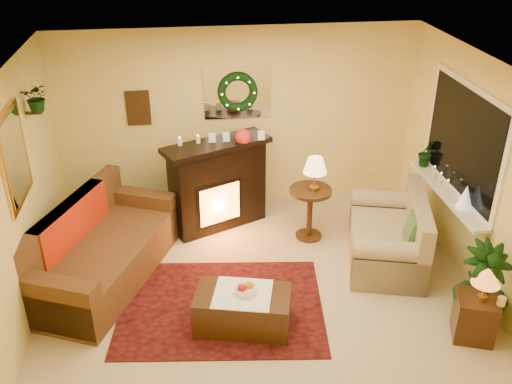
{
  "coord_description": "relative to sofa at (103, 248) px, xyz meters",
  "views": [
    {
      "loc": [
        -0.76,
        -5.25,
        4.12
      ],
      "look_at": [
        0.0,
        0.35,
        1.15
      ],
      "focal_mm": 40.0,
      "sensor_mm": 36.0,
      "label": 1
    }
  ],
  "objects": [
    {
      "name": "wall_back",
      "position": [
        1.78,
        1.69,
        0.87
      ],
      "size": [
        5.0,
        5.0,
        0.0
      ],
      "primitive_type": "plane",
      "color": "#EFD88C",
      "rests_on": "ground"
    },
    {
      "name": "wall_left",
      "position": [
        -0.72,
        -0.56,
        0.87
      ],
      "size": [
        4.5,
        4.5,
        0.0
      ],
      "primitive_type": "plane",
      "color": "#EFD88C",
      "rests_on": "ground"
    },
    {
      "name": "end_table_square",
      "position": [
        3.88,
        -1.55,
        -0.16
      ],
      "size": [
        0.51,
        0.51,
        0.49
      ],
      "primitive_type": "cube",
      "rotation": [
        0.0,
        0.0,
        -0.34
      ],
      "color": "black",
      "rests_on": "floor"
    },
    {
      "name": "window_frame",
      "position": [
        4.27,
        -0.01,
        1.12
      ],
      "size": [
        0.03,
        1.86,
        1.36
      ],
      "primitive_type": "cube",
      "color": "white",
      "rests_on": "wall_right"
    },
    {
      "name": "mantel_mirror",
      "position": [
        1.78,
        1.67,
        1.27
      ],
      "size": [
        0.92,
        0.02,
        0.72
      ],
      "primitive_type": "cube",
      "color": "white",
      "rests_on": "wall_back"
    },
    {
      "name": "hanging_plant",
      "position": [
        -0.56,
        0.49,
        1.54
      ],
      "size": [
        0.33,
        0.28,
        0.36
      ],
      "primitive_type": "imported",
      "color": "#194719",
      "rests_on": "wall_left"
    },
    {
      "name": "side_table_round",
      "position": [
        2.61,
        0.58,
        -0.1
      ],
      "size": [
        0.66,
        0.66,
        0.72
      ],
      "primitive_type": "cylinder",
      "rotation": [
        0.0,
        0.0,
        0.21
      ],
      "color": "#391B0C",
      "rests_on": "floor"
    },
    {
      "name": "red_throw",
      "position": [
        -0.03,
        0.12,
        0.03
      ],
      "size": [
        0.84,
        1.36,
        0.02
      ],
      "primitive_type": "cube",
      "color": "red",
      "rests_on": "sofa"
    },
    {
      "name": "window_glass",
      "position": [
        4.25,
        -0.01,
        1.12
      ],
      "size": [
        0.02,
        1.7,
        1.22
      ],
      "primitive_type": "cube",
      "color": "black",
      "rests_on": "wall_right"
    },
    {
      "name": "coffee_table",
      "position": [
        1.52,
        -1.08,
        -0.22
      ],
      "size": [
        1.1,
        0.77,
        0.42
      ],
      "primitive_type": "cube",
      "rotation": [
        0.0,
        0.0,
        -0.24
      ],
      "color": "#341A0C",
      "rests_on": "floor"
    },
    {
      "name": "mini_tree",
      "position": [
        4.18,
        -0.43,
        0.61
      ],
      "size": [
        0.18,
        0.18,
        0.27
      ],
      "primitive_type": "cone",
      "color": "white",
      "rests_on": "window_sill"
    },
    {
      "name": "ceiling",
      "position": [
        1.78,
        -0.56,
        2.17
      ],
      "size": [
        5.0,
        5.0,
        0.0
      ],
      "primitive_type": "plane",
      "color": "white",
      "rests_on": "ground"
    },
    {
      "name": "floor_palm",
      "position": [
        3.98,
        -1.41,
        0.02
      ],
      "size": [
        2.03,
        2.03,
        2.99
      ],
      "primitive_type": "imported",
      "rotation": [
        0.0,
        0.0,
        0.25
      ],
      "color": "#244E27",
      "rests_on": "floor"
    },
    {
      "name": "area_rug",
      "position": [
        1.32,
        -0.73,
        -0.42
      ],
      "size": [
        2.44,
        1.94,
        0.01
      ],
      "primitive_type": "cube",
      "rotation": [
        0.0,
        0.0,
        -0.12
      ],
      "color": "#3B090B",
      "rests_on": "floor"
    },
    {
      "name": "wreath",
      "position": [
        1.78,
        1.63,
        1.29
      ],
      "size": [
        0.55,
        0.11,
        0.55
      ],
      "primitive_type": "torus",
      "rotation": [
        1.57,
        0.0,
        0.0
      ],
      "color": "#194719",
      "rests_on": "wall_back"
    },
    {
      "name": "lamp_tiffany",
      "position": [
        3.89,
        -1.58,
        0.32
      ],
      "size": [
        0.29,
        0.29,
        0.42
      ],
      "primitive_type": "cone",
      "color": "#FF8241",
      "rests_on": "end_table_square"
    },
    {
      "name": "fireplace",
      "position": [
        1.43,
        1.07,
        0.12
      ],
      "size": [
        1.34,
        0.9,
        1.18
      ],
      "primitive_type": "cube",
      "rotation": [
        0.0,
        0.0,
        0.42
      ],
      "color": "black",
      "rests_on": "floor"
    },
    {
      "name": "wall_art",
      "position": [
        0.43,
        1.67,
        1.12
      ],
      "size": [
        0.32,
        0.03,
        0.48
      ],
      "primitive_type": "cube",
      "color": "#381E11",
      "rests_on": "wall_back"
    },
    {
      "name": "window_sill",
      "position": [
        4.16,
        -0.01,
        0.44
      ],
      "size": [
        0.22,
        1.86,
        0.04
      ],
      "primitive_type": "cube",
      "color": "white",
      "rests_on": "wall_right"
    },
    {
      "name": "floor",
      "position": [
        1.78,
        -0.56,
        -0.43
      ],
      "size": [
        5.0,
        5.0,
        0.0
      ],
      "primitive_type": "plane",
      "color": "beige",
      "rests_on": "ground"
    },
    {
      "name": "loveseat",
      "position": [
        3.45,
        -0.06,
        -0.01
      ],
      "size": [
        1.24,
        1.68,
        0.87
      ],
      "primitive_type": "cube",
      "rotation": [
        0.0,
        0.0,
        -0.27
      ],
      "color": "tan",
      "rests_on": "floor"
    },
    {
      "name": "wall_front",
      "position": [
        1.78,
        -2.81,
        0.87
      ],
      "size": [
        5.0,
        5.0,
        0.0
      ],
      "primitive_type": "plane",
      "color": "#EFD88C",
      "rests_on": "ground"
    },
    {
      "name": "fruit_bowl",
      "position": [
        1.56,
        -1.07,
        0.02
      ],
      "size": [
        0.24,
        0.24,
        0.06
      ],
      "primitive_type": "cylinder",
      "color": "silver",
      "rests_on": "coffee_table"
    },
    {
      "name": "wall_right",
      "position": [
        4.28,
        -0.56,
        0.87
      ],
      "size": [
        4.5,
        4.5,
        0.0
      ],
      "primitive_type": "plane",
      "color": "#EFD88C",
      "rests_on": "ground"
    },
    {
      "name": "lamp_cream",
      "position": [
        2.64,
        0.56,
        0.45
      ],
      "size": [
        0.3,
        0.3,
        0.47
      ],
      "primitive_type": "cone",
      "color": "#FFDA8E",
      "rests_on": "side_table_round"
    },
    {
      "name": "sofa",
      "position": [
        0.0,
        0.0,
        0.0
      ],
      "size": [
        1.77,
        2.41,
        0.95
      ],
      "primitive_type": "cube",
      "rotation": [
        0.0,
        0.0,
        -0.41
      ],
      "color": "brown",
      "rests_on": "floor"
    },
    {
      "name": "mantel_candle_a",
      "position": [
        0.96,
        1.02,
        0.83
      ],
      "size": [
        0.06,
        0.06,
        0.18
      ],
      "primitive_type": "cylinder",
      "color": "silver",
      "rests_on": "fireplace"
    },
    {
      "name": "mantel_candle_b",
      "position": [
        1.2,
        1.07,
        0.83
      ],
      "size": [
        0.06,
        0.06,
        0.18
      ],
      "primitive_type": "cylinder",
      "color": "white",
      "rests_on": "fireplace"
    },
    {
      "name": "gold_mirror",
      "position": [
        -0.7,
        -0.26,
        1.32
      ],
      "size": [
        0.03,
        0.84,
        1.0
      ],
      "primitive_type": "cube",
      "color": "gold",
      "rests_on": "wall_left"
    },
    {
      "name": "sill_plant",
      "position": [
        4.18,
        0.72,
        0.66
      ],
      "size": [
        0.28,
        0.22,
        0.51
      ],
      "primitive_type": "imported",
      "color": "#244F1E",
      "rests_on": "window_sill"
    },
    {
      "name": "poinsettia",
      "position": [
        1.78,
        1.05,
        0.87
      ],
      "size": [
        0.21,
        0.21,
        0.21
      ],
      "primitive_type": "sphere",
      "color": "red",
      "rests_on": "fireplace"
    }
  ]
}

